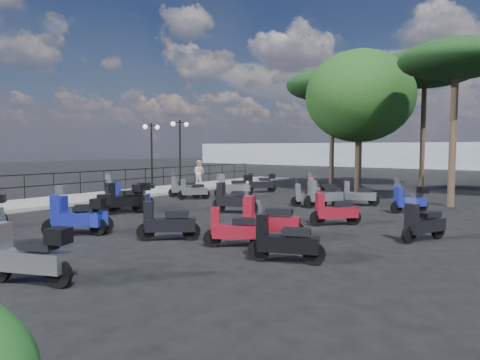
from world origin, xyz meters
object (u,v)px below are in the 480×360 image
Objects in this scene: scooter_4 at (234,187)px; scooter_22 at (323,190)px; scooter_9 at (124,198)px; scooter_15 at (234,200)px; scooter_27 at (358,195)px; pine_2 at (333,86)px; scooter_3 at (131,197)px; scooter_8 at (79,216)px; scooter_7 at (79,216)px; broadleaf_tree at (360,97)px; pedestrian_far at (199,173)px; lamp_post_2 at (180,148)px; scooter_14 at (167,223)px; pine_3 at (456,60)px; scooter_19 at (234,230)px; scooter_16 at (324,195)px; scooter_5 at (184,188)px; scooter_2 at (127,199)px; scooter_23 at (284,242)px; scooter_18 at (29,256)px; lamp_post_1 at (152,151)px; scooter_26 at (410,200)px; pine_0 at (425,69)px; scooter_10 at (193,190)px; scooter_21 at (308,197)px; scooter_25 at (423,224)px; scooter_20 at (334,211)px; scooter_24 at (268,221)px; scooter_11 at (261,183)px.

scooter_4 is 1.01× the size of scooter_22.
scooter_9 is 0.97× the size of scooter_15.
pine_2 is (-4.51, 6.97, 5.69)m from scooter_27.
scooter_8 is at bearing 164.51° from scooter_3.
broadleaf_tree is (1.74, 15.52, 4.57)m from scooter_7.
broadleaf_tree reaches higher than pedestrian_far.
scooter_27 is 0.20× the size of broadleaf_tree.
scooter_22 is (4.48, 7.51, -0.01)m from scooter_9.
lamp_post_2 is 14.57m from scooter_14.
pine_3 is (3.14, 2.01, 5.47)m from scooter_27.
broadleaf_tree is (-2.48, 14.00, 4.70)m from scooter_19.
scooter_14 is at bearing 125.99° from pedestrian_far.
scooter_5 is at bearing 43.54° from scooter_16.
pine_2 is (-2.71, 6.57, 5.62)m from scooter_22.
scooter_23 is at bearing -175.35° from scooter_2.
scooter_7 reaches higher than scooter_8.
scooter_7 is 18.39m from pine_2.
scooter_18 is at bearing 177.73° from scooter_15.
scooter_5 is at bearing 9.63° from scooter_18.
scooter_16 is at bearing 2.39° from lamp_post_1.
scooter_7 reaches higher than scooter_4.
pine_0 reaches higher than scooter_26.
scooter_16 is 0.99× the size of scooter_27.
scooter_10 is (-3.08, 7.82, -0.09)m from scooter_8.
pine_0 is (2.09, 4.61, 1.86)m from broadleaf_tree.
scooter_3 is 3.78m from scooter_10.
scooter_2 is 1.18× the size of scooter_4.
scooter_4 is 1.24× the size of scooter_21.
scooter_3 is 9.30m from scooter_27.
scooter_3 is at bearing 112.24° from pedestrian_far.
scooter_4 reaches higher than scooter_21.
scooter_16 reaches higher than scooter_8.
lamp_post_1 is 2.37× the size of scooter_25.
scooter_8 is at bearing 93.28° from scooter_20.
scooter_21 is (9.96, -0.36, -1.81)m from lamp_post_1.
lamp_post_1 is at bearing 40.10° from scooter_24.
scooter_3 is 1.11× the size of scooter_10.
scooter_18 is 5.75m from scooter_24.
lamp_post_2 is 18.08m from scooter_18.
scooter_10 is at bearing -14.11° from lamp_post_1.
scooter_4 is 1.14× the size of scooter_14.
pine_3 is at bearing -126.01° from scooter_11.
scooter_4 reaches higher than scooter_14.
scooter_22 is at bearing -109.39° from scooter_10.
lamp_post_1 is 2.74× the size of scooter_14.
scooter_22 is 0.19× the size of pine_0.
pine_0 is at bearing -60.88° from scooter_5.
scooter_26 is at bearing -141.32° from scooter_22.
scooter_7 is at bearing 94.66° from scooter_20.
scooter_3 is at bearing 76.26° from scooter_16.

